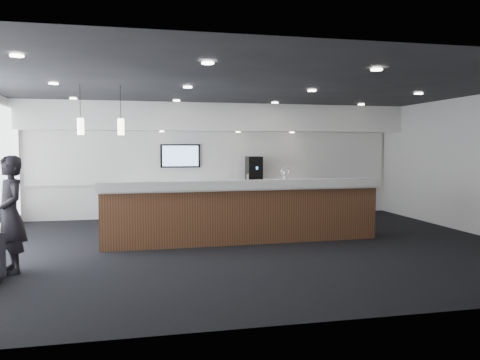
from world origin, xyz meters
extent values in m
plane|color=black|center=(0.00, 0.00, 0.00)|extent=(10.00, 10.00, 0.00)
cube|color=black|center=(0.00, 0.00, 3.00)|extent=(10.00, 8.00, 0.02)
cube|color=silver|center=(0.00, 4.00, 1.50)|extent=(10.00, 0.02, 3.00)
cube|color=silver|center=(5.00, 0.00, 1.50)|extent=(0.02, 8.00, 3.00)
cube|color=white|center=(0.00, 3.55, 2.65)|extent=(10.00, 0.90, 0.70)
cube|color=white|center=(0.00, 3.97, 1.60)|extent=(9.80, 0.06, 1.40)
cube|color=gray|center=(0.00, 3.64, 0.45)|extent=(5.00, 0.60, 0.90)
cube|color=white|center=(0.00, 3.64, 0.93)|extent=(5.06, 0.66, 0.05)
cylinder|color=white|center=(-2.00, 3.32, 0.50)|extent=(0.60, 0.02, 0.02)
cylinder|color=white|center=(-1.00, 3.32, 0.50)|extent=(0.60, 0.02, 0.02)
cylinder|color=white|center=(0.00, 3.32, 0.50)|extent=(0.60, 0.02, 0.02)
cylinder|color=white|center=(1.00, 3.32, 0.50)|extent=(0.60, 0.02, 0.02)
cylinder|color=white|center=(2.00, 3.32, 0.50)|extent=(0.60, 0.02, 0.02)
cube|color=black|center=(-1.00, 3.91, 1.65)|extent=(1.05, 0.07, 0.62)
cube|color=blue|center=(-1.00, 3.87, 1.65)|extent=(0.95, 0.01, 0.54)
cylinder|color=#FFECC6|center=(-2.40, 0.80, 2.25)|extent=(0.12, 0.12, 0.30)
cylinder|color=#FFECC6|center=(-3.10, 0.80, 2.25)|extent=(0.12, 0.12, 0.30)
cube|color=#4D2E19|center=(-0.08, 0.43, 0.53)|extent=(5.48, 0.89, 1.05)
cube|color=white|center=(-0.08, 0.43, 1.08)|extent=(5.56, 0.97, 0.06)
cube|color=white|center=(-0.07, 0.01, 1.17)|extent=(5.54, 0.24, 0.18)
cylinder|color=white|center=(0.83, 0.55, 1.25)|extent=(0.04, 0.04, 0.28)
torus|color=white|center=(0.83, 0.49, 1.39)|extent=(0.19, 0.03, 0.19)
cube|color=black|center=(0.97, 3.68, 1.29)|extent=(0.40, 0.45, 0.68)
cube|color=white|center=(0.97, 3.44, 0.96)|extent=(0.24, 0.12, 0.02)
cube|color=silver|center=(0.37, 3.50, 1.07)|extent=(0.18, 0.07, 0.25)
cube|color=silver|center=(0.81, 3.50, 1.06)|extent=(0.16, 0.03, 0.22)
imported|color=black|center=(-3.98, -1.12, 0.88)|extent=(0.69, 0.77, 1.76)
imported|color=white|center=(1.90, 3.55, 1.00)|extent=(0.10, 0.10, 0.09)
imported|color=white|center=(1.76, 3.55, 1.00)|extent=(0.14, 0.14, 0.09)
imported|color=white|center=(1.62, 3.55, 1.00)|extent=(0.12, 0.12, 0.09)
imported|color=white|center=(1.48, 3.55, 1.00)|extent=(0.13, 0.13, 0.09)
imported|color=white|center=(1.34, 3.55, 1.00)|extent=(0.14, 0.14, 0.09)
imported|color=white|center=(1.20, 3.55, 1.00)|extent=(0.11, 0.11, 0.09)
imported|color=white|center=(1.06, 3.55, 1.00)|extent=(0.14, 0.14, 0.09)
camera|label=1|loc=(-2.11, -8.61, 1.88)|focal=35.00mm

